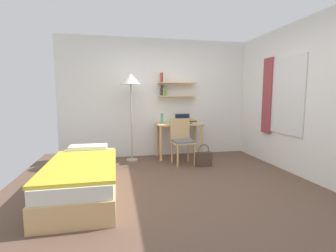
# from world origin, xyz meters

# --- Properties ---
(ground_plane) EXTENTS (5.28, 5.28, 0.00)m
(ground_plane) POSITION_xyz_m (0.00, 0.00, 0.00)
(ground_plane) COLOR brown
(wall_back) EXTENTS (4.40, 0.27, 2.60)m
(wall_back) POSITION_xyz_m (0.01, 2.02, 1.30)
(wall_back) COLOR white
(wall_back) RESTS_ON ground_plane
(wall_right) EXTENTS (0.10, 4.40, 2.60)m
(wall_right) POSITION_xyz_m (2.02, 0.04, 1.30)
(wall_right) COLOR white
(wall_right) RESTS_ON ground_plane
(bed) EXTENTS (0.87, 1.94, 0.54)m
(bed) POSITION_xyz_m (-1.45, -0.05, 0.24)
(bed) COLOR tan
(bed) RESTS_ON ground_plane
(desk) EXTENTS (0.99, 0.55, 0.75)m
(desk) POSITION_xyz_m (0.35, 1.70, 0.60)
(desk) COLOR tan
(desk) RESTS_ON ground_plane
(desk_chair) EXTENTS (0.46, 0.45, 0.90)m
(desk_chair) POSITION_xyz_m (0.29, 1.20, 0.49)
(desk_chair) COLOR tan
(desk_chair) RESTS_ON ground_plane
(standing_lamp) EXTENTS (0.41, 0.41, 1.80)m
(standing_lamp) POSITION_xyz_m (-0.69, 1.63, 1.59)
(standing_lamp) COLOR #B2A893
(standing_lamp) RESTS_ON ground_plane
(laptop) EXTENTS (0.34, 0.21, 0.20)m
(laptop) POSITION_xyz_m (0.45, 1.74, 0.81)
(laptop) COLOR #2D2D33
(laptop) RESTS_ON desk
(water_bottle) EXTENTS (0.06, 0.06, 0.23)m
(water_bottle) POSITION_xyz_m (-0.03, 1.70, 0.87)
(water_bottle) COLOR #42A87F
(water_bottle) RESTS_ON desk
(book_stack) EXTENTS (0.18, 0.24, 0.07)m
(book_stack) POSITION_xyz_m (0.67, 1.75, 0.79)
(book_stack) COLOR silver
(book_stack) RESTS_ON desk
(handbag) EXTENTS (0.31, 0.11, 0.43)m
(handbag) POSITION_xyz_m (0.63, 0.91, 0.15)
(handbag) COLOR #4C382D
(handbag) RESTS_ON ground_plane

